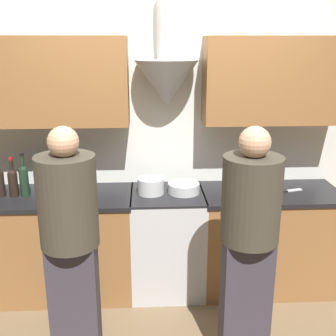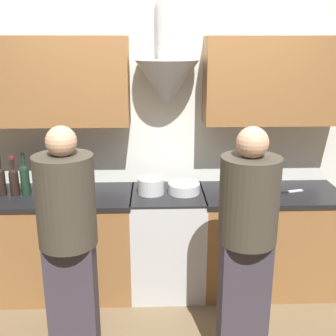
% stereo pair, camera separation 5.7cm
% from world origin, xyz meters
% --- Properties ---
extents(ground_plane, '(12.00, 12.00, 0.00)m').
position_xyz_m(ground_plane, '(0.00, 0.00, 0.00)').
color(ground_plane, brown).
extents(wall_back, '(8.40, 0.52, 2.60)m').
position_xyz_m(wall_back, '(-0.03, 0.58, 1.47)').
color(wall_back, silver).
rests_on(wall_back, ground_plane).
extents(counter_left, '(1.36, 0.62, 0.89)m').
position_xyz_m(counter_left, '(-0.98, 0.31, 0.45)').
color(counter_left, brown).
rests_on(counter_left, ground_plane).
extents(counter_right, '(1.17, 0.62, 0.89)m').
position_xyz_m(counter_right, '(0.88, 0.31, 0.45)').
color(counter_right, brown).
rests_on(counter_right, ground_plane).
extents(stove_range, '(0.61, 0.60, 0.89)m').
position_xyz_m(stove_range, '(0.00, 0.31, 0.45)').
color(stove_range, '#B7BABC').
rests_on(stove_range, ground_plane).
extents(wine_bottle_2, '(0.07, 0.07, 0.34)m').
position_xyz_m(wine_bottle_2, '(-1.36, 0.32, 1.02)').
color(wine_bottle_2, black).
rests_on(wine_bottle_2, counter_left).
extents(wine_bottle_3, '(0.08, 0.08, 0.33)m').
position_xyz_m(wine_bottle_3, '(-1.26, 0.32, 1.02)').
color(wine_bottle_3, black).
rests_on(wine_bottle_3, counter_left).
extents(wine_bottle_4, '(0.07, 0.07, 0.36)m').
position_xyz_m(wine_bottle_4, '(-1.17, 0.32, 1.04)').
color(wine_bottle_4, black).
rests_on(wine_bottle_4, counter_left).
extents(wine_bottle_5, '(0.07, 0.07, 0.35)m').
position_xyz_m(wine_bottle_5, '(-1.06, 0.34, 1.03)').
color(wine_bottle_5, black).
rests_on(wine_bottle_5, counter_left).
extents(wine_bottle_6, '(0.07, 0.07, 0.33)m').
position_xyz_m(wine_bottle_6, '(-0.96, 0.33, 1.03)').
color(wine_bottle_6, black).
rests_on(wine_bottle_6, counter_left).
extents(wine_bottle_7, '(0.07, 0.07, 0.35)m').
position_xyz_m(wine_bottle_7, '(-0.87, 0.33, 1.03)').
color(wine_bottle_7, black).
rests_on(wine_bottle_7, counter_left).
extents(stock_pot, '(0.22, 0.22, 0.13)m').
position_xyz_m(stock_pot, '(-0.14, 0.32, 0.96)').
color(stock_pot, '#B7BABC').
rests_on(stock_pot, stove_range).
extents(mixing_bowl, '(0.26, 0.26, 0.08)m').
position_xyz_m(mixing_bowl, '(0.14, 0.32, 0.93)').
color(mixing_bowl, '#B7BABC').
rests_on(mixing_bowl, stove_range).
extents(orange_fruit, '(0.08, 0.08, 0.08)m').
position_xyz_m(orange_fruit, '(0.82, 0.21, 0.93)').
color(orange_fruit, orange).
rests_on(orange_fruit, counter_right).
extents(chefs_knife, '(0.22, 0.09, 0.01)m').
position_xyz_m(chefs_knife, '(1.04, 0.31, 0.89)').
color(chefs_knife, silver).
rests_on(chefs_knife, counter_right).
extents(person_foreground_left, '(0.37, 0.37, 1.64)m').
position_xyz_m(person_foreground_left, '(-0.65, -0.56, 0.90)').
color(person_foreground_left, '#38333D').
rests_on(person_foreground_left, ground_plane).
extents(person_foreground_right, '(0.36, 0.36, 1.64)m').
position_xyz_m(person_foreground_right, '(0.46, -0.65, 0.90)').
color(person_foreground_right, '#38333D').
rests_on(person_foreground_right, ground_plane).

